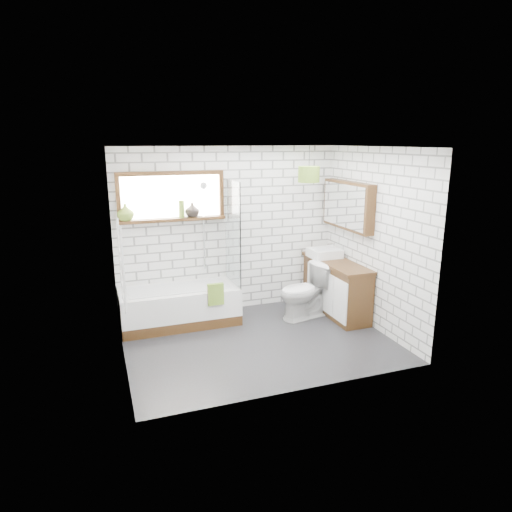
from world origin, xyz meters
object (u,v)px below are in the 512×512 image
object	(u,v)px
bathtub	(180,306)
pendant	(309,174)
vanity	(336,287)
basin	(325,253)
toilet	(305,291)

from	to	relation	value
bathtub	pendant	xyz separation A→B (m)	(1.93, -0.13, 1.83)
bathtub	pendant	world-z (taller)	pendant
vanity	bathtub	bearing A→B (deg)	171.31
vanity	basin	distance (m)	0.56
vanity	basin	bearing A→B (deg)	101.81
vanity	pendant	distance (m)	1.75
toilet	pendant	xyz separation A→B (m)	(0.13, 0.26, 1.69)
bathtub	toilet	world-z (taller)	toilet
basin	pendant	bearing A→B (deg)	-170.23
basin	pendant	size ratio (longest dim) A/B	1.47
pendant	basin	bearing A→B (deg)	9.77
basin	pendant	xyz separation A→B (m)	(-0.34, -0.06, 1.22)
bathtub	toilet	distance (m)	1.85
bathtub	pendant	bearing A→B (deg)	-3.77
basin	toilet	world-z (taller)	basin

